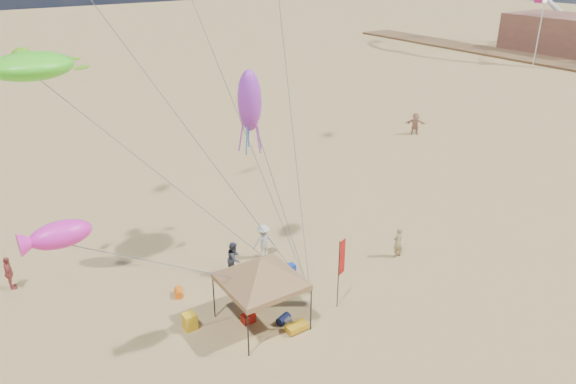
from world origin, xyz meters
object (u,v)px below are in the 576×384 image
Objects in this scene: cooler_red at (248,318)px; person_near_a at (398,242)px; beach_cart at (297,327)px; person_near_c at (263,241)px; chair_green at (287,286)px; person_far_a at (9,273)px; cooler_blue at (289,268)px; lamp_north at (541,22)px; person_far_c at (415,124)px; chair_yellow at (190,321)px; feather_flag at (341,262)px; person_near_b at (234,259)px; canopy_tent at (261,261)px.

cooler_red is 0.33× the size of person_near_a.
beach_cart is at bearing -50.38° from cooler_red.
person_near_a is 6.72m from person_near_c.
person_far_a is at bearing 144.44° from chair_green.
lamp_north is (55.22, 23.44, 5.33)m from cooler_blue.
beach_cart is 0.49× the size of person_far_c.
person_near_c is at bearing 71.10° from beach_cart.
feather_flag is at bearing -19.70° from chair_yellow.
person_near_b is 61.79m from lamp_north.
chair_yellow is at bearing 34.82° from person_near_c.
cooler_blue is (3.15, 2.58, -2.81)m from canopy_tent.
feather_flag is at bearing -126.93° from person_far_a.
chair_yellow is (-5.76, -1.22, 0.16)m from cooler_blue.
chair_green is 0.43× the size of person_far_a.
cooler_blue is at bearing 95.16° from feather_flag.
person_far_c is at bearing -138.60° from person_near_a.
person_far_c is (15.25, 13.43, 0.09)m from person_near_a.
feather_flag reaches higher than chair_green.
feather_flag reaches higher than person_near_b.
beach_cart is at bearing 14.55° from person_near_a.
chair_yellow is at bearing 178.55° from chair_green.
lamp_north reaches higher than beach_cart.
person_near_a is at bearing -153.12° from lamp_north.
person_near_b is at bearing -114.09° from person_far_c.
person_far_a is (-9.04, 9.79, 0.62)m from beach_cart.
feather_flag reaches higher than person_near_a.
person_near_a is 56.16m from lamp_north.
lamp_north reaches higher than person_near_c.
cooler_red is 27.78m from person_far_c.
chair_yellow is 11.08m from person_near_a.
cooler_red and cooler_blue have the same top height.
person_near_c reaches higher than chair_green.
canopy_tent reaches higher than chair_yellow.
person_far_c reaches higher than chair_yellow.
cooler_blue is at bearing 31.55° from cooler_red.
person_near_b is 0.94× the size of person_far_c.
beach_cart is at bearing -120.53° from cooler_blue.
person_far_a is (-16.58, 7.84, -0.00)m from person_near_a.
feather_flag is at bearing -101.84° from person_far_c.
chair_yellow is at bearing -157.98° from lamp_north.
lamp_north is at bearing 26.05° from feather_flag.
canopy_tent is at bearing -107.48° from person_far_c.
lamp_north is at bearing -153.33° from person_near_c.
chair_yellow is at bearing 152.61° from canopy_tent.
canopy_tent is 4.94m from cooler_blue.
cooler_blue is (3.58, 2.20, 0.00)m from cooler_red.
person_far_c is (23.69, 14.15, -2.09)m from canopy_tent.
feather_flag is at bearing -56.60° from chair_green.
person_near_a is (6.34, -0.52, 0.48)m from chair_green.
chair_green is 12.59m from person_far_a.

